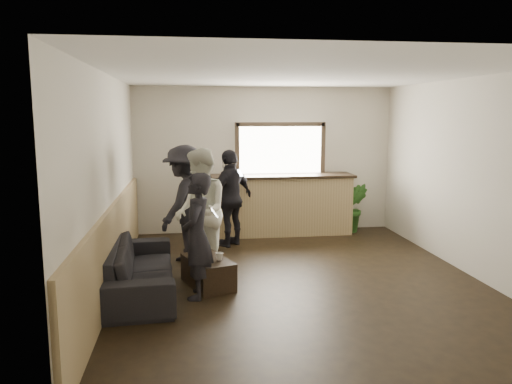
{
  "coord_description": "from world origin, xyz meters",
  "views": [
    {
      "loc": [
        -1.48,
        -6.55,
        2.28
      ],
      "look_at": [
        -0.52,
        0.4,
        1.19
      ],
      "focal_mm": 35.0,
      "sensor_mm": 36.0,
      "label": 1
    }
  ],
  "objects": [
    {
      "name": "cup_a",
      "position": [
        -1.38,
        0.03,
        0.43
      ],
      "size": [
        0.18,
        0.18,
        0.1
      ],
      "primitive_type": "imported",
      "rotation": [
        0.0,
        0.0,
        0.58
      ],
      "color": "silver",
      "rests_on": "coffee_table"
    },
    {
      "name": "cup_b",
      "position": [
        -1.09,
        -0.18,
        0.43
      ],
      "size": [
        0.14,
        0.14,
        0.1
      ],
      "primitive_type": "imported",
      "rotation": [
        0.0,
        0.0,
        5.95
      ],
      "color": "silver",
      "rests_on": "coffee_table"
    },
    {
      "name": "person_a",
      "position": [
        -1.38,
        -0.48,
        0.79
      ],
      "size": [
        0.51,
        0.64,
        1.58
      ],
      "rotation": [
        0.0,
        0.0,
        -1.77
      ],
      "color": "black",
      "rests_on": "ground"
    },
    {
      "name": "room_shell",
      "position": [
        -0.74,
        0.0,
        1.47
      ],
      "size": [
        5.01,
        6.01,
        2.8
      ],
      "color": "silver",
      "rests_on": "ground"
    },
    {
      "name": "person_d",
      "position": [
        -0.75,
        1.97,
        0.84
      ],
      "size": [
        1.01,
        0.96,
        1.69
      ],
      "rotation": [
        0.0,
        0.0,
        -2.41
      ],
      "color": "black",
      "rests_on": "ground"
    },
    {
      "name": "ground",
      "position": [
        0.0,
        0.0,
        0.0
      ],
      "size": [
        5.0,
        6.0,
        0.01
      ],
      "primitive_type": "cube",
      "color": "black"
    },
    {
      "name": "potted_plant",
      "position": [
        1.7,
        2.65,
        0.48
      ],
      "size": [
        0.6,
        0.52,
        0.97
      ],
      "primitive_type": "imported",
      "rotation": [
        0.0,
        0.0,
        -0.18
      ],
      "color": "#2D6623",
      "rests_on": "ground"
    },
    {
      "name": "coffee_table",
      "position": [
        -1.24,
        -0.09,
        0.19
      ],
      "size": [
        0.73,
        0.96,
        0.38
      ],
      "primitive_type": "cube",
      "rotation": [
        0.0,
        0.0,
        0.34
      ],
      "color": "black",
      "rests_on": "ground"
    },
    {
      "name": "sofa",
      "position": [
        -2.13,
        -0.18,
        0.32
      ],
      "size": [
        0.99,
        2.23,
        0.64
      ],
      "primitive_type": "imported",
      "rotation": [
        0.0,
        0.0,
        1.64
      ],
      "color": "black",
      "rests_on": "ground"
    },
    {
      "name": "person_b",
      "position": [
        -1.31,
        0.51,
        0.91
      ],
      "size": [
        0.86,
        1.01,
        1.81
      ],
      "rotation": [
        0.0,
        0.0,
        -1.36
      ],
      "color": "beige",
      "rests_on": "ground"
    },
    {
      "name": "person_c",
      "position": [
        -1.54,
        1.23,
        0.91
      ],
      "size": [
        1.15,
        1.35,
        1.81
      ],
      "rotation": [
        0.0,
        0.0,
        -2.07
      ],
      "color": "black",
      "rests_on": "ground"
    },
    {
      "name": "bar_counter",
      "position": [
        0.3,
        2.7,
        0.64
      ],
      "size": [
        2.7,
        0.68,
        2.13
      ],
      "color": "#A18657",
      "rests_on": "ground"
    }
  ]
}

